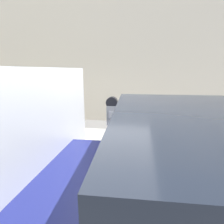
{
  "coord_description": "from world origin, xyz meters",
  "views": [
    {
      "loc": [
        1.06,
        -1.83,
        2.06
      ],
      "look_at": [
        0.57,
        1.2,
        1.31
      ],
      "focal_mm": 28.0,
      "sensor_mm": 36.0,
      "label": 1
    }
  ],
  "objects": [
    {
      "name": "ground_plane",
      "position": [
        0.0,
        0.0,
        0.0
      ],
      "size": [
        60.0,
        60.0,
        0.0
      ],
      "primitive_type": "plane",
      "color": "slate"
    },
    {
      "name": "sidewalk",
      "position": [
        0.0,
        2.2,
        0.06
      ],
      "size": [
        24.0,
        2.8,
        0.13
      ],
      "color": "#ADAAA3",
      "rests_on": "ground_plane"
    },
    {
      "name": "building_facade",
      "position": [
        0.0,
        5.15,
        2.8
      ],
      "size": [
        24.0,
        0.3,
        5.61
      ],
      "color": "beige",
      "rests_on": "ground_plane"
    },
    {
      "name": "parking_meter",
      "position": [
        0.57,
        1.2,
        1.16
      ],
      "size": [
        0.21,
        0.14,
        1.46
      ],
      "color": "gray",
      "rests_on": "sidewalk"
    }
  ]
}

